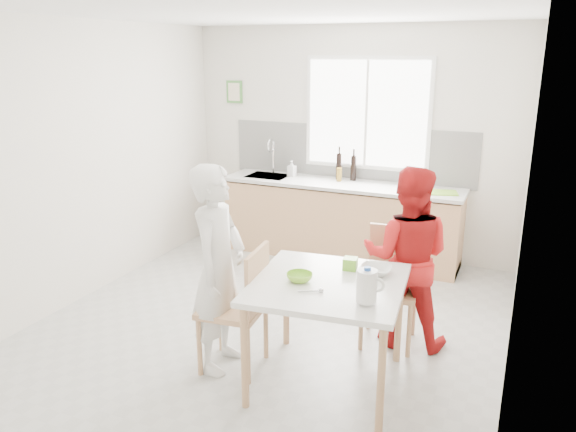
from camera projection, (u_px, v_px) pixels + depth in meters
name	position (u px, v px, depth m)	size (l,w,h in m)	color
ground	(271.00, 325.00, 5.11)	(4.50, 4.50, 0.00)	#B7B7B2
room_shell	(269.00, 146.00, 4.64)	(4.50, 4.50, 4.50)	silver
window	(367.00, 114.00, 6.51)	(1.50, 0.06, 1.30)	white
backsplash	(350.00, 153.00, 6.73)	(3.00, 0.02, 0.65)	white
picture_frame	(234.00, 92.00, 7.13)	(0.22, 0.03, 0.28)	#4B8E40
kitchen_counter	(340.00, 223.00, 6.71)	(2.84, 0.64, 1.37)	tan
dining_table	(328.00, 293.00, 4.03)	(1.16, 1.16, 0.82)	white
chair_left	(242.00, 303.00, 4.27)	(0.51, 0.51, 1.00)	tan
chair_far	(391.00, 280.00, 4.73)	(0.50, 0.50, 0.99)	tan
person_white	(219.00, 269.00, 4.25)	(0.59, 0.39, 1.62)	white
person_red	(407.00, 257.00, 4.62)	(0.74, 0.58, 1.53)	red
bowl_green	(300.00, 277.00, 4.01)	(0.19, 0.19, 0.06)	#87CE2F
bowl_white	(376.00, 270.00, 4.14)	(0.23, 0.23, 0.06)	silver
milk_jug	(367.00, 286.00, 3.62)	(0.19, 0.13, 0.24)	white
green_box	(350.00, 264.00, 4.22)	(0.10, 0.10, 0.09)	#6EBD2B
spoon	(309.00, 291.00, 3.82)	(0.01, 0.01, 0.16)	#A5A5AA
cutting_board	(441.00, 192.00, 6.08)	(0.35, 0.25, 0.01)	#78B429
wine_bottle_a	(339.00, 166.00, 6.70)	(0.07, 0.07, 0.32)	black
wine_bottle_b	(353.00, 168.00, 6.64)	(0.07, 0.07, 0.30)	black
jar_amber	(339.00, 175.00, 6.61)	(0.06, 0.06, 0.16)	olive
soap_bottle	(292.00, 168.00, 6.88)	(0.09, 0.09, 0.19)	#999999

